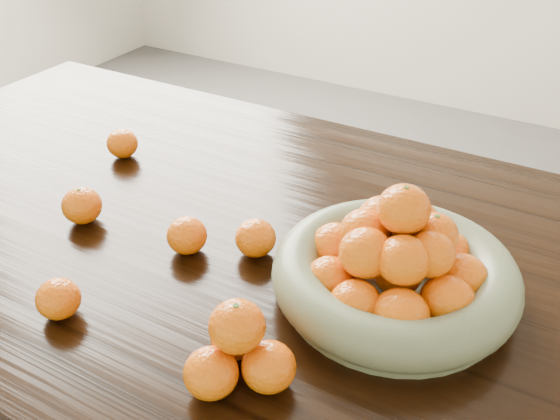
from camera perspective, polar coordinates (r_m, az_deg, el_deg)
The scene contains 8 objects.
dining_table at distance 1.17m, azimuth -1.15°, elevation -6.04°, with size 2.00×1.00×0.75m.
fruit_bowl at distance 0.97m, azimuth 10.46°, elevation -5.34°, with size 0.38×0.38×0.20m.
orange_pyramid at distance 0.84m, azimuth -3.84°, elevation -12.61°, with size 0.14×0.15×0.12m.
loose_orange_0 at distance 1.20m, azimuth -17.66°, elevation 0.39°, with size 0.07×0.07×0.07m, color orange.
loose_orange_1 at distance 0.99m, azimuth -19.60°, elevation -7.65°, with size 0.07×0.07×0.06m, color orange.
loose_orange_2 at distance 1.07m, azimuth -8.51°, elevation -2.31°, with size 0.07×0.07×0.06m, color orange.
loose_orange_3 at distance 1.41m, azimuth -14.22°, elevation 5.92°, with size 0.07×0.07×0.06m, color orange.
loose_orange_4 at distance 1.06m, azimuth -2.26°, elevation -2.57°, with size 0.07×0.07×0.07m, color orange.
Camera 1 is at (0.47, -0.78, 1.39)m, focal length 40.00 mm.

